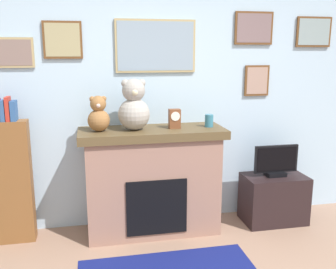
{
  "coord_description": "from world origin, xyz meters",
  "views": [
    {
      "loc": [
        -0.74,
        -1.85,
        1.78
      ],
      "look_at": [
        -0.02,
        1.69,
        0.99
      ],
      "focal_mm": 40.61,
      "sensor_mm": 36.0,
      "label": 1
    }
  ],
  "objects": [
    {
      "name": "fireplace",
      "position": [
        -0.17,
        1.69,
        0.53
      ],
      "size": [
        1.4,
        0.56,
        1.05
      ],
      "color": "#986D5D",
      "rests_on": "ground_plane"
    },
    {
      "name": "candle_jar",
      "position": [
        0.39,
        1.67,
        1.12
      ],
      "size": [
        0.08,
        0.08,
        0.12
      ],
      "primitive_type": "cylinder",
      "color": "teal",
      "rests_on": "fireplace"
    },
    {
      "name": "teddy_bear_brown",
      "position": [
        -0.35,
        1.67,
        1.27
      ],
      "size": [
        0.3,
        0.3,
        0.48
      ],
      "color": "#A39C94",
      "rests_on": "fireplace"
    },
    {
      "name": "tv_stand",
      "position": [
        1.12,
        1.64,
        0.25
      ],
      "size": [
        0.65,
        0.4,
        0.51
      ],
      "primitive_type": "cube",
      "color": "black",
      "rests_on": "ground_plane"
    },
    {
      "name": "bookshelf",
      "position": [
        -1.5,
        1.74,
        0.64
      ],
      "size": [
        0.36,
        0.16,
        1.39
      ],
      "color": "brown",
      "rests_on": "ground_plane"
    },
    {
      "name": "back_wall",
      "position": [
        0.0,
        2.0,
        1.31
      ],
      "size": [
        5.2,
        0.15,
        2.6
      ],
      "color": "silver",
      "rests_on": "ground_plane"
    },
    {
      "name": "mantel_clock",
      "position": [
        0.04,
        1.67,
        1.15
      ],
      "size": [
        0.11,
        0.08,
        0.19
      ],
      "color": "brown",
      "rests_on": "fireplace"
    },
    {
      "name": "teddy_bear_grey",
      "position": [
        -0.68,
        1.67,
        1.2
      ],
      "size": [
        0.21,
        0.21,
        0.33
      ],
      "color": "#956338",
      "rests_on": "fireplace"
    },
    {
      "name": "television",
      "position": [
        1.12,
        1.64,
        0.66
      ],
      "size": [
        0.47,
        0.14,
        0.33
      ],
      "color": "black",
      "rests_on": "tv_stand"
    }
  ]
}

